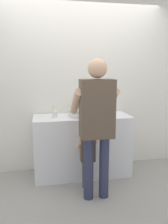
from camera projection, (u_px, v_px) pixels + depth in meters
name	position (u px, v px, depth m)	size (l,w,h in m)	color
ground_plane	(86.00, 183.00, 3.12)	(14.00, 14.00, 0.00)	#9E998E
back_wall	(78.00, 82.00, 3.46)	(4.40, 0.08, 2.70)	silver
vanity_cabinet	(82.00, 145.00, 3.32)	(1.38, 0.54, 0.89)	white
sink_basin	(82.00, 112.00, 3.21)	(0.39, 0.39, 0.11)	silver
faucet	(79.00, 108.00, 3.43)	(0.18, 0.14, 0.18)	#B7BABF
toothbrush_cup	(54.00, 114.00, 3.11)	(0.07, 0.07, 0.21)	silver
soap_bottle	(103.00, 110.00, 3.35)	(0.06, 0.06, 0.17)	#66B2D1
child_toddler	(88.00, 153.00, 2.93)	(0.25, 0.25, 0.81)	#47474C
adult_parent	(97.00, 117.00, 2.60)	(0.52, 0.55, 1.67)	#2D334C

